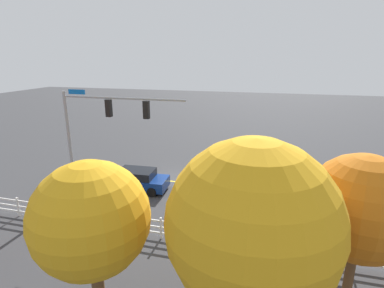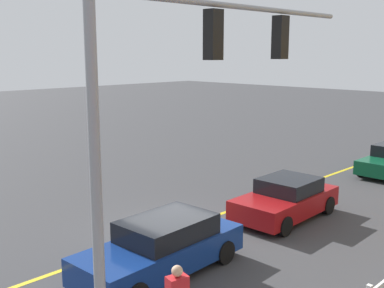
{
  "view_description": "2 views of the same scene",
  "coord_description": "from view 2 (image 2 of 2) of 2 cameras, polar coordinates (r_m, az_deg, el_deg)",
  "views": [
    {
      "loc": [
        -6.44,
        19.44,
        8.79
      ],
      "look_at": [
        -1.31,
        0.05,
        2.98
      ],
      "focal_mm": 28.17,
      "sensor_mm": 36.0,
      "label": 1
    },
    {
      "loc": [
        9.88,
        10.62,
        5.59
      ],
      "look_at": [
        -0.72,
        0.09,
        2.74
      ],
      "focal_mm": 44.6,
      "sensor_mm": 36.0,
      "label": 2
    }
  ],
  "objects": [
    {
      "name": "ground_plane",
      "position": [
        15.54,
        -2.13,
        -10.29
      ],
      "size": [
        120.0,
        120.0,
        0.0
      ],
      "primitive_type": "plane",
      "color": "#38383A"
    },
    {
      "name": "lane_center_stripe",
      "position": [
        18.34,
        7.11,
        -7.02
      ],
      "size": [
        28.0,
        0.16,
        0.01
      ],
      "primitive_type": "cube",
      "color": "gold",
      "rests_on": "ground_plane"
    },
    {
      "name": "signal_assembly",
      "position": [
        9.28,
        -0.85,
        6.68
      ],
      "size": [
        7.64,
        0.37,
        6.98
      ],
      "color": "gray",
      "rests_on": "ground_plane"
    },
    {
      "name": "car_0",
      "position": [
        16.77,
        11.17,
        -6.48
      ],
      "size": [
        4.19,
        2.08,
        1.39
      ],
      "rotation": [
        0.0,
        0.0,
        0.03
      ],
      "color": "maroon",
      "rests_on": "ground_plane"
    },
    {
      "name": "car_1",
      "position": [
        12.51,
        -3.58,
        -12.18
      ],
      "size": [
        4.74,
        2.07,
        1.45
      ],
      "rotation": [
        0.0,
        0.0,
        0.05
      ],
      "color": "navy",
      "rests_on": "ground_plane"
    }
  ]
}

